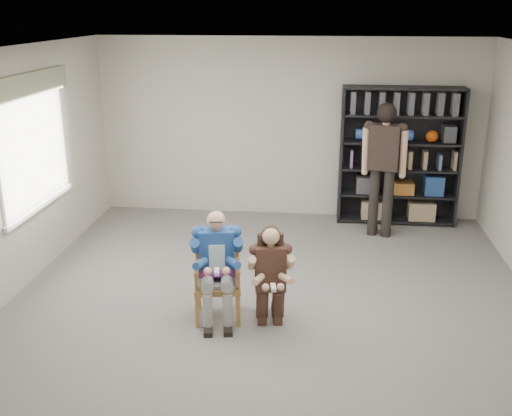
# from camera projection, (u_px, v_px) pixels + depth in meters

# --- Properties ---
(room_shell) EXTENTS (6.00, 7.00, 2.80)m
(room_shell) POSITION_uv_depth(u_px,v_px,m) (269.00, 195.00, 6.08)
(room_shell) COLOR beige
(room_shell) RESTS_ON ground
(floor) EXTENTS (6.00, 7.00, 0.01)m
(floor) POSITION_uv_depth(u_px,v_px,m) (268.00, 317.00, 6.53)
(floor) COLOR slate
(floor) RESTS_ON ground
(window_left) EXTENTS (0.16, 2.00, 1.75)m
(window_left) POSITION_uv_depth(u_px,v_px,m) (34.00, 144.00, 7.25)
(window_left) COLOR silver
(window_left) RESTS_ON room_shell
(armchair) EXTENTS (0.62, 0.61, 0.94)m
(armchair) POSITION_uv_depth(u_px,v_px,m) (217.00, 278.00, 6.39)
(armchair) COLOR #945E2D
(armchair) RESTS_ON floor
(seated_man) EXTENTS (0.64, 0.81, 1.22)m
(seated_man) POSITION_uv_depth(u_px,v_px,m) (217.00, 266.00, 6.34)
(seated_man) COLOR navy
(seated_man) RESTS_ON floor
(kneeling_woman) EXTENTS (0.58, 0.82, 1.11)m
(kneeling_woman) POSITION_uv_depth(u_px,v_px,m) (271.00, 278.00, 6.18)
(kneeling_woman) COLOR #3D281B
(kneeling_woman) RESTS_ON floor
(bookshelf) EXTENTS (1.80, 0.38, 2.10)m
(bookshelf) POSITION_uv_depth(u_px,v_px,m) (399.00, 156.00, 9.10)
(bookshelf) COLOR black
(bookshelf) RESTS_ON floor
(standing_man) EXTENTS (0.66, 0.47, 1.94)m
(standing_man) POSITION_uv_depth(u_px,v_px,m) (383.00, 172.00, 8.56)
(standing_man) COLOR black
(standing_man) RESTS_ON floor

